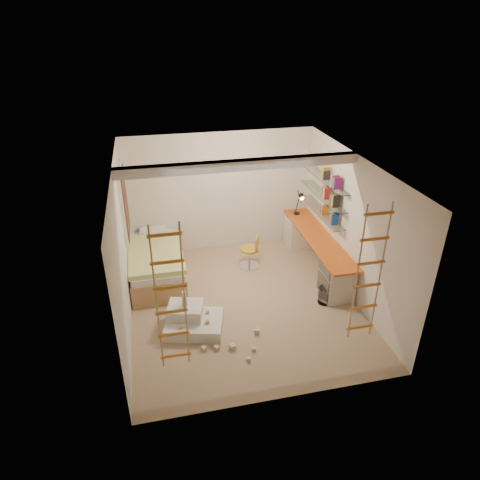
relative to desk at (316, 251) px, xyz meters
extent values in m
plane|color=#9F8666|center=(-1.72, -0.86, -0.40)|extent=(4.50, 4.50, 0.00)
cube|color=white|center=(-1.72, -0.56, 2.12)|extent=(4.00, 0.18, 0.16)
cube|color=white|center=(-3.69, 0.64, 1.15)|extent=(0.06, 1.15, 1.35)
cube|color=#4C2D1E|center=(-3.65, 0.64, 1.15)|extent=(0.02, 1.00, 1.20)
cylinder|color=white|center=(-0.27, -1.16, -0.25)|extent=(0.25, 0.25, 0.31)
cube|color=#CE5718|center=(0.00, -0.03, 0.33)|extent=(0.55, 2.80, 0.04)
cube|color=beige|center=(0.00, 1.07, -0.05)|extent=(0.52, 0.55, 0.71)
cube|color=beige|center=(0.00, -1.03, -0.05)|extent=(0.52, 0.55, 0.71)
cube|color=#4C4742|center=(-0.27, -1.03, 0.21)|extent=(0.02, 0.50, 0.18)
cube|color=#4C4742|center=(-0.27, -1.03, -0.01)|extent=(0.02, 0.50, 0.18)
cube|color=#4C4742|center=(-0.27, -1.03, -0.23)|extent=(0.02, 0.50, 0.18)
cube|color=white|center=(0.15, 0.27, 0.75)|extent=(0.25, 1.80, 0.01)
cube|color=white|center=(0.15, 0.27, 1.10)|extent=(0.25, 1.80, 0.01)
cube|color=white|center=(0.15, 0.27, 1.45)|extent=(0.25, 1.80, 0.01)
cube|color=#AD7F51|center=(-3.20, 0.37, -0.18)|extent=(1.00, 2.00, 0.45)
cube|color=white|center=(-3.20, 0.37, 0.11)|extent=(0.95, 1.95, 0.12)
cube|color=#C2DC2E|center=(-3.20, 0.22, 0.22)|extent=(1.02, 1.60, 0.10)
cube|color=white|center=(-3.20, 1.17, 0.23)|extent=(0.55, 0.35, 0.12)
cylinder|color=black|center=(-0.05, 1.12, 0.36)|extent=(0.14, 0.14, 0.02)
cylinder|color=black|center=(-0.05, 1.12, 0.55)|extent=(0.02, 0.15, 0.36)
cylinder|color=black|center=(-0.05, 1.02, 0.80)|extent=(0.02, 0.27, 0.20)
cone|color=black|center=(-0.05, 0.90, 0.85)|extent=(0.12, 0.14, 0.15)
cylinder|color=#FFEABF|center=(-0.05, 0.86, 0.82)|extent=(0.08, 0.04, 0.08)
cylinder|color=gold|center=(-1.31, 0.35, 0.01)|extent=(0.49, 0.49, 0.05)
cube|color=gold|center=(-1.17, 0.30, 0.18)|extent=(0.14, 0.28, 0.27)
cylinder|color=silver|center=(-1.31, 0.35, -0.17)|extent=(0.06, 0.06, 0.37)
cylinder|color=silver|center=(-1.31, 0.35, -0.38)|extent=(0.55, 0.55, 0.04)
cube|color=silver|center=(-2.68, -1.39, -0.30)|extent=(1.07, 0.92, 0.21)
cube|color=silver|center=(-2.81, -1.26, -0.10)|extent=(0.66, 0.59, 0.21)
cube|color=#CCB284|center=(-2.81, -1.26, 0.05)|extent=(0.10, 0.10, 0.08)
cube|color=#CCB284|center=(-2.81, -1.26, 0.12)|extent=(0.09, 0.09, 0.07)
cube|color=#CCB284|center=(-2.81, -1.26, 0.22)|extent=(0.07, 0.07, 0.12)
cube|color=#CCB284|center=(-2.48, -1.54, -0.17)|extent=(0.06, 0.06, 0.06)
cube|color=#CCB284|center=(-2.44, -1.27, -0.17)|extent=(0.06, 0.06, 0.06)
cube|color=#CCB284|center=(-2.92, -1.57, -0.17)|extent=(0.06, 0.06, 0.06)
cube|color=#CCB284|center=(-2.61, -1.94, -0.37)|extent=(0.07, 0.07, 0.07)
cube|color=#CCB284|center=(-2.16, -2.00, -0.37)|extent=(0.07, 0.07, 0.07)
cube|color=#CCB284|center=(-1.85, -2.12, -0.37)|extent=(0.07, 0.07, 0.07)
cube|color=#CCB284|center=(-1.69, -1.72, -0.37)|extent=(0.07, 0.07, 0.07)
cube|color=#CCB284|center=(-2.41, -1.96, -0.37)|extent=(0.07, 0.07, 0.07)
cube|color=#CCB284|center=(-1.98, -2.31, -0.37)|extent=(0.07, 0.07, 0.07)
cube|color=#194CA5|center=(0.15, 0.27, 0.86)|extent=(0.14, 0.52, 0.22)
cube|color=red|center=(0.15, 0.27, 1.21)|extent=(0.14, 0.70, 0.22)
cube|color=white|center=(0.15, 0.27, 1.56)|extent=(0.14, 0.58, 0.22)
camera|label=1|loc=(-3.18, -7.06, 4.26)|focal=32.00mm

